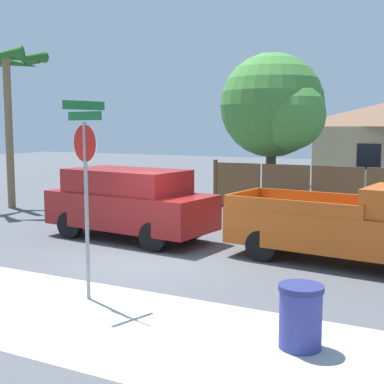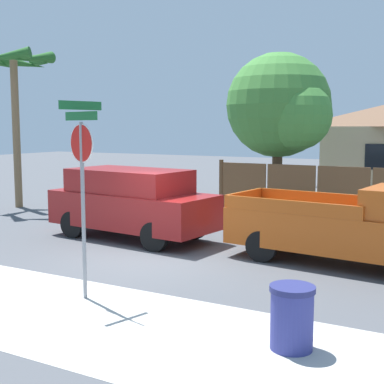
# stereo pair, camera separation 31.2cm
# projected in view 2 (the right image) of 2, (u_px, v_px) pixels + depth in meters

# --- Properties ---
(ground_plane) EXTENTS (80.00, 80.00, 0.00)m
(ground_plane) POSITION_uv_depth(u_px,v_px,m) (146.00, 260.00, 12.39)
(ground_plane) COLOR #4C4F54
(sidewalk_strip) EXTENTS (36.00, 3.20, 0.01)m
(sidewalk_strip) POSITION_uv_depth(u_px,v_px,m) (29.00, 304.00, 9.26)
(sidewalk_strip) COLOR beige
(sidewalk_strip) RESTS_ON ground
(oak_tree) EXTENTS (4.27, 4.06, 5.93)m
(oak_tree) POSITION_uv_depth(u_px,v_px,m) (282.00, 108.00, 20.65)
(oak_tree) COLOR brown
(oak_tree) RESTS_ON ground
(palm_tree) EXTENTS (2.88, 3.10, 5.88)m
(palm_tree) POSITION_uv_depth(u_px,v_px,m) (14.00, 73.00, 19.88)
(palm_tree) COLOR brown
(palm_tree) RESTS_ON ground
(red_suv) EXTENTS (4.85, 2.38, 1.91)m
(red_suv) POSITION_uv_depth(u_px,v_px,m) (132.00, 201.00, 14.64)
(red_suv) COLOR maroon
(red_suv) RESTS_ON ground
(orange_pickup) EXTENTS (5.24, 2.36, 1.80)m
(orange_pickup) POSITION_uv_depth(u_px,v_px,m) (352.00, 227.00, 11.77)
(orange_pickup) COLOR #B74C14
(orange_pickup) RESTS_ON ground
(stop_sign) EXTENTS (0.92, 0.83, 3.51)m
(stop_sign) POSITION_uv_depth(u_px,v_px,m) (82.00, 166.00, 9.33)
(stop_sign) COLOR gray
(stop_sign) RESTS_ON ground
(trash_bin) EXTENTS (0.63, 0.63, 0.90)m
(trash_bin) POSITION_uv_depth(u_px,v_px,m) (292.00, 317.00, 7.36)
(trash_bin) COLOR navy
(trash_bin) RESTS_ON ground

